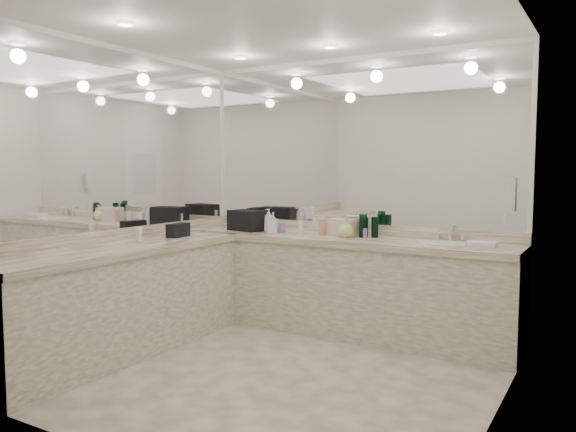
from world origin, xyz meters
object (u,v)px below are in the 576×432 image
Objects in this scene: cream_cosmetic_case at (342,227)px; soap_bottle_a at (269,220)px; sink at (443,244)px; black_toiletry_bag at (247,220)px; hand_towel at (482,244)px; wall_phone at (512,194)px; soap_bottle_b at (273,223)px; soap_bottle_c at (346,227)px.

cream_cosmetic_case is 1.22× the size of soap_bottle_a.
sink is 0.98m from cream_cosmetic_case.
soap_bottle_a is at bearing -149.63° from cream_cosmetic_case.
cream_cosmetic_case is at bearing 3.92° from black_toiletry_bag.
cream_cosmetic_case reaches higher than hand_towel.
wall_phone reaches higher than black_toiletry_bag.
black_toiletry_bag is 1.58× the size of soap_bottle_a.
soap_bottle_b is (-1.66, -0.05, 0.11)m from sink.
cream_cosmetic_case is at bearing 132.65° from soap_bottle_c.
wall_phone is 1.72m from cream_cosmetic_case.
soap_bottle_c is at bearing 0.62° from soap_bottle_a.
soap_bottle_c reaches higher than hand_towel.
soap_bottle_c is (-1.21, -0.01, 0.08)m from hand_towel.
soap_bottle_b is at bearing 168.83° from wall_phone.
wall_phone is 0.83× the size of cream_cosmetic_case.
soap_bottle_c reaches higher than cream_cosmetic_case.
hand_towel is (-0.29, 0.49, -0.43)m from wall_phone.
hand_towel is 1.21× the size of soap_bottle_c.
sink is at bearing -0.04° from black_toiletry_bag.
sink is at bearing 1.79° from soap_bottle_b.
hand_towel is at bearing 1.14° from soap_bottle_b.
soap_bottle_c is at bearing -178.74° from sink.
sink is 1.18× the size of black_toiletry_bag.
black_toiletry_bag is at bearing 178.92° from soap_bottle_c.
soap_bottle_b is 0.77m from soap_bottle_c.
hand_towel is (2.33, -0.01, -0.09)m from black_toiletry_bag.
hand_towel is at bearing 0.34° from soap_bottle_c.
black_toiletry_bag reaches higher than cream_cosmetic_case.
soap_bottle_a is at bearing 168.59° from wall_phone.
black_toiletry_bag reaches higher than hand_towel.
black_toiletry_bag is 1.96× the size of soap_bottle_c.
cream_cosmetic_case is (-0.98, 0.07, 0.09)m from sink.
black_toiletry_bag is at bearing 173.85° from soap_bottle_a.
black_toiletry_bag is (-2.62, 0.50, -0.34)m from wall_phone.
black_toiletry_bag is 0.35m from soap_bottle_b.
hand_towel is 2.05m from soap_bottle_a.
wall_phone is (0.61, -0.50, 0.46)m from sink.
soap_bottle_a is (-1.73, -0.03, 0.12)m from sink.
cream_cosmetic_case is at bearing 176.26° from hand_towel.
hand_towel is 1.21m from soap_bottle_c.
hand_towel is at bearing -0.34° from black_toiletry_bag.
soap_bottle_c is at bearing -179.66° from hand_towel.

